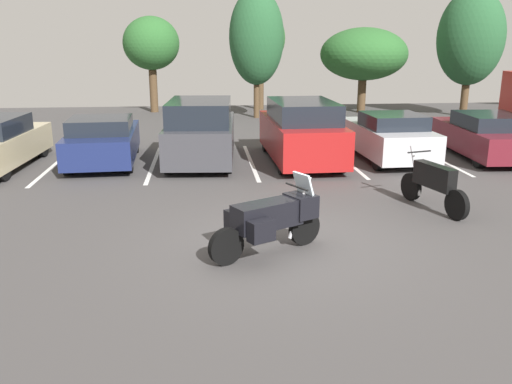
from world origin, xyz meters
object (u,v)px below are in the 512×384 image
Objects in this scene: car_red at (301,132)px; car_silver at (388,137)px; motorcycle_second at (433,183)px; car_charcoal at (201,132)px; motorcycle_touring at (272,218)px; car_navy at (103,141)px; car_maroon at (485,136)px.

car_red is 2.79m from car_silver.
car_charcoal is (-5.13, 5.34, 0.35)m from motorcycle_second.
car_silver is (4.62, 7.41, 0.07)m from motorcycle_touring.
car_red reaches higher than car_silver.
car_silver reaches higher than car_navy.
car_navy is (-4.21, 7.71, 0.05)m from motorcycle_touring.
motorcycle_touring is 0.96× the size of motorcycle_second.
car_charcoal is at bearing 179.39° from car_maroon.
motorcycle_touring is at bearing -104.04° from car_red.
car_silver is at bearing 58.03° from motorcycle_touring.
car_red is (1.84, 7.37, 0.28)m from motorcycle_touring.
car_navy is at bearing 118.68° from motorcycle_touring.
car_navy is 8.84m from car_silver.
car_charcoal is 3.08m from car_red.
motorcycle_second is at bearing -68.20° from car_red.
car_navy is 0.92× the size of car_charcoal.
car_charcoal is at bearing -2.60° from car_navy.
car_red is 6.02m from car_maroon.
car_charcoal reaches higher than car_maroon.
car_navy is at bearing 178.90° from car_maroon.
motorcycle_touring is 0.49× the size of car_silver.
motorcycle_second is (3.90, 2.23, -0.06)m from motorcycle_touring.
car_maroon is at bearing 43.55° from motorcycle_touring.
car_red is (6.06, -0.34, 0.23)m from car_navy.
car_red reaches higher than motorcycle_second.
motorcycle_touring is at bearing -80.78° from car_charcoal.
motorcycle_touring is 7.60m from car_red.
car_silver is at bearing 0.90° from car_red.
car_navy is at bearing 178.08° from car_silver.
car_navy is 6.07m from car_red.
car_silver is (5.85, -0.16, -0.22)m from car_charcoal.
car_charcoal is at bearing 178.43° from car_silver.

